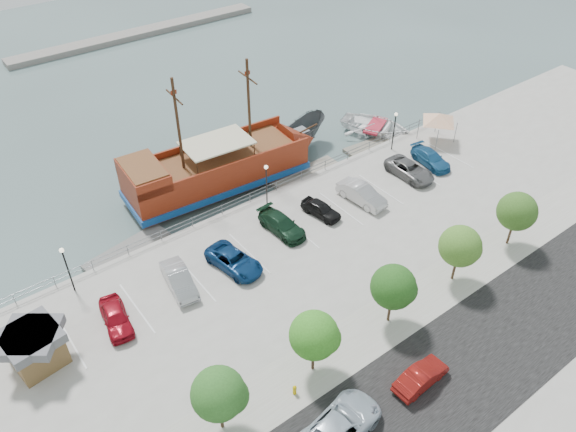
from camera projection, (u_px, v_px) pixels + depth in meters
ground at (311, 251)px, 47.86m from camera, size 160.00×160.00×0.00m
land_slab at (526, 428)px, 34.46m from camera, size 100.00×58.00×1.20m
street at (463, 368)px, 37.22m from camera, size 100.00×8.00×0.04m
sidewalk at (398, 313)px, 40.97m from camera, size 100.00×4.00×0.05m
seawall_railing at (259, 193)px, 51.80m from camera, size 50.00×0.06×1.00m
far_shore at (139, 33)px, 86.77m from camera, size 40.00×3.00×0.80m
pirate_ship at (231, 165)px, 54.34m from camera, size 20.73×7.01×12.96m
patrol_boat at (299, 137)px, 59.94m from camera, size 8.03×4.55×2.93m
speedboat at (375, 128)px, 62.79m from camera, size 8.44×9.39×1.60m
dock_west at (128, 251)px, 47.53m from camera, size 7.88×3.50×0.44m
dock_mid at (306, 174)px, 56.63m from camera, size 7.67×2.29×0.44m
dock_east at (372, 145)px, 61.01m from camera, size 6.80×2.44×0.38m
shed at (35, 347)px, 36.72m from camera, size 3.90×3.90×2.85m
canopy_tent at (440, 113)px, 58.30m from camera, size 4.69×4.69×3.71m
street_van at (339, 426)px, 33.03m from camera, size 6.27×3.61×1.64m
street_sedan at (421, 377)px, 35.89m from camera, size 4.20×1.64×1.36m
fire_hydrant at (295, 390)px, 35.45m from camera, size 0.27×0.27×0.77m
lamp_post_left at (66, 262)px, 41.00m from camera, size 0.36×0.36×4.28m
lamp_post_mid at (266, 178)px, 49.49m from camera, size 0.36×0.36×4.28m
lamp_post_right at (395, 125)px, 57.03m from camera, size 0.36×0.36×4.28m
tree_b at (221, 394)px, 31.88m from camera, size 3.30×3.20×5.00m
tree_c at (317, 336)px, 35.18m from camera, size 3.30×3.20×5.00m
tree_d at (395, 288)px, 38.48m from camera, size 3.30×3.20×5.00m
tree_e at (462, 247)px, 41.79m from camera, size 3.30×3.20×5.00m
tree_f at (519, 212)px, 45.09m from camera, size 3.30×3.20×5.00m
parked_car_a at (116, 317)px, 39.73m from camera, size 2.42×4.58×1.48m
parked_car_b at (179, 280)px, 42.63m from camera, size 2.29×4.89×1.55m
parked_car_c at (234, 261)px, 44.39m from camera, size 3.25×5.47×1.43m
parked_car_d at (282, 225)px, 47.91m from camera, size 2.35×5.07×1.43m
parked_car_e at (321, 209)px, 49.72m from camera, size 2.20×4.10×1.33m
parked_car_f at (362, 194)px, 51.23m from camera, size 2.23×5.15×1.65m
parked_car_g at (410, 170)px, 54.50m from camera, size 2.44×5.24×1.45m
parked_car_h at (431, 158)px, 56.20m from camera, size 2.57×5.00×1.39m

